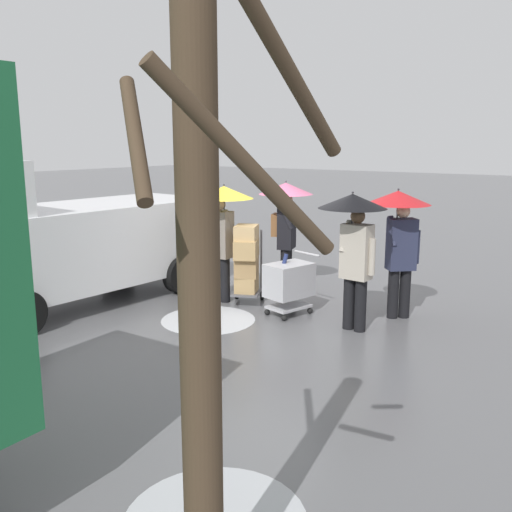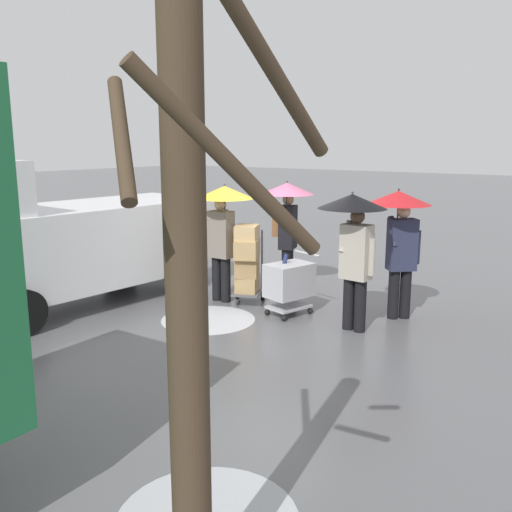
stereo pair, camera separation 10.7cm
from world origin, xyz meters
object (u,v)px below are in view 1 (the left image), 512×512
(hand_dolly_boxes, at_px, (247,259))
(pedestrian_white_side, at_px, (355,230))
(pedestrian_black_side, at_px, (222,216))
(bare_tree_near, at_px, (203,314))
(shopping_cart_vendor, at_px, (289,282))
(pedestrian_far_side, at_px, (399,224))
(cargo_van_parked_right, at_px, (62,240))
(pedestrian_pink_side, at_px, (286,211))

(hand_dolly_boxes, distance_m, pedestrian_white_side, 2.28)
(pedestrian_black_side, distance_m, bare_tree_near, 6.92)
(shopping_cart_vendor, bearing_deg, bare_tree_near, 117.76)
(pedestrian_white_side, bearing_deg, bare_tree_near, 107.26)
(pedestrian_far_side, bearing_deg, cargo_van_parked_right, 28.53)
(cargo_van_parked_right, relative_size, pedestrian_pink_side, 2.54)
(shopping_cart_vendor, distance_m, pedestrian_pink_side, 1.92)
(pedestrian_pink_side, xyz_separation_m, pedestrian_black_side, (0.46, 1.38, 0.01))
(shopping_cart_vendor, bearing_deg, cargo_van_parked_right, 27.74)
(shopping_cart_vendor, bearing_deg, pedestrian_white_side, 177.04)
(pedestrian_black_side, bearing_deg, bare_tree_near, 128.20)
(shopping_cart_vendor, xyz_separation_m, pedestrian_white_side, (-1.20, 0.06, 1.00))
(cargo_van_parked_right, height_order, pedestrian_black_side, cargo_van_parked_right)
(pedestrian_pink_side, distance_m, pedestrian_white_side, 2.56)
(pedestrian_far_side, distance_m, bare_tree_near, 6.51)
(bare_tree_near, bearing_deg, pedestrian_black_side, -51.80)
(pedestrian_black_side, distance_m, pedestrian_white_side, 2.60)
(cargo_van_parked_right, xyz_separation_m, pedestrian_far_side, (-5.06, -2.75, 0.39))
(hand_dolly_boxes, relative_size, pedestrian_far_side, 0.67)
(shopping_cart_vendor, height_order, bare_tree_near, bare_tree_near)
(pedestrian_black_side, height_order, pedestrian_far_side, same)
(shopping_cart_vendor, distance_m, hand_dolly_boxes, 0.99)
(hand_dolly_boxes, xyz_separation_m, pedestrian_white_side, (-2.15, 0.15, 0.75))
(shopping_cart_vendor, height_order, pedestrian_far_side, pedestrian_far_side)
(cargo_van_parked_right, height_order, bare_tree_near, bare_tree_near)
(pedestrian_black_side, relative_size, pedestrian_white_side, 1.00)
(shopping_cart_vendor, xyz_separation_m, bare_tree_near, (-2.88, 5.46, 1.37))
(cargo_van_parked_right, height_order, pedestrian_white_side, cargo_van_parked_right)
(pedestrian_white_side, height_order, bare_tree_near, bare_tree_near)
(pedestrian_black_side, relative_size, bare_tree_near, 0.57)
(pedestrian_black_side, xyz_separation_m, pedestrian_far_side, (-2.93, -0.92, -0.01))
(hand_dolly_boxes, distance_m, bare_tree_near, 6.84)
(shopping_cart_vendor, distance_m, pedestrian_far_side, 2.03)
(cargo_van_parked_right, height_order, pedestrian_far_side, cargo_van_parked_right)
(pedestrian_pink_side, bearing_deg, pedestrian_white_side, 146.64)
(pedestrian_black_side, bearing_deg, hand_dolly_boxes, -164.68)
(shopping_cart_vendor, bearing_deg, pedestrian_black_side, 1.20)
(pedestrian_pink_side, bearing_deg, pedestrian_black_side, 71.48)
(hand_dolly_boxes, height_order, pedestrian_black_side, pedestrian_black_side)
(cargo_van_parked_right, relative_size, shopping_cart_vendor, 5.22)
(cargo_van_parked_right, xyz_separation_m, bare_tree_near, (-6.41, 3.60, 0.76))
(shopping_cart_vendor, relative_size, pedestrian_black_side, 0.49)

